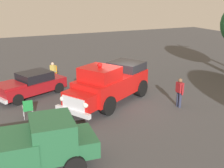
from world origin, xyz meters
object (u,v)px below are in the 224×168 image
object	(u,v)px
classic_hot_rod	(31,84)
spectator_seated	(52,70)
vintage_fire_truck	(110,83)
parked_pickup	(28,146)
lawn_chair_by_car	(28,108)
lawn_chair_near_truck	(53,71)
spectator_standing	(180,91)

from	to	relation	value
classic_hot_rod	spectator_seated	xyz separation A→B (m)	(2.01, 2.93, -0.05)
vintage_fire_truck	classic_hot_rod	distance (m)	5.09
vintage_fire_truck	classic_hot_rod	size ratio (longest dim) A/B	1.31
parked_pickup	vintage_fire_truck	bearing A→B (deg)	43.02
classic_hot_rod	lawn_chair_by_car	bearing A→B (deg)	-101.03
vintage_fire_truck	lawn_chair_near_truck	distance (m)	6.40
lawn_chair_near_truck	spectator_standing	distance (m)	9.82
lawn_chair_by_car	spectator_standing	xyz separation A→B (m)	(7.99, -1.86, 0.37)
lawn_chair_by_car	spectator_standing	world-z (taller)	spectator_standing
spectator_standing	spectator_seated	bearing A→B (deg)	122.85
parked_pickup	spectator_standing	distance (m)	9.06
spectator_seated	spectator_standing	xyz separation A→B (m)	(5.31, -8.23, 0.27)
classic_hot_rod	spectator_standing	bearing A→B (deg)	-35.90
lawn_chair_near_truck	spectator_standing	world-z (taller)	spectator_standing
lawn_chair_near_truck	spectator_seated	size ratio (longest dim) A/B	0.79
classic_hot_rod	vintage_fire_truck	bearing A→B (deg)	-37.17
spectator_seated	classic_hot_rod	bearing A→B (deg)	-124.45
classic_hot_rod	spectator_seated	bearing A→B (deg)	55.55
parked_pickup	spectator_standing	world-z (taller)	parked_pickup
lawn_chair_near_truck	vintage_fire_truck	bearing A→B (deg)	-72.36
parked_pickup	spectator_seated	world-z (taller)	parked_pickup
vintage_fire_truck	parked_pickup	world-z (taller)	vintage_fire_truck
classic_hot_rod	lawn_chair_by_car	size ratio (longest dim) A/B	4.64
lawn_chair_near_truck	spectator_seated	xyz separation A→B (m)	(-0.10, -0.08, 0.11)
vintage_fire_truck	lawn_chair_by_car	bearing A→B (deg)	-175.47
vintage_fire_truck	parked_pickup	distance (m)	7.32
classic_hot_rod	lawn_chair_near_truck	xyz separation A→B (m)	(2.11, 3.01, -0.16)
vintage_fire_truck	spectator_seated	xyz separation A→B (m)	(-2.03, 5.99, -0.50)
parked_pickup	lawn_chair_by_car	distance (m)	4.68
parked_pickup	spectator_standing	bearing A→B (deg)	17.72
spectator_standing	parked_pickup	bearing A→B (deg)	-162.28
vintage_fire_truck	lawn_chair_near_truck	xyz separation A→B (m)	(-1.93, 6.07, -0.61)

